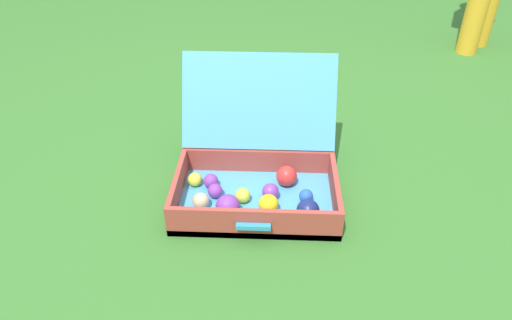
% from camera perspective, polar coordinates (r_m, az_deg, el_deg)
% --- Properties ---
extents(ground_plane, '(16.00, 16.00, 0.00)m').
position_cam_1_polar(ground_plane, '(1.69, -1.54, -5.10)').
color(ground_plane, '#336B28').
extents(open_suitcase, '(0.57, 0.55, 0.43)m').
position_cam_1_polar(open_suitcase, '(1.67, 0.10, -1.37)').
color(open_suitcase, '#4799C6').
rests_on(open_suitcase, ground).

